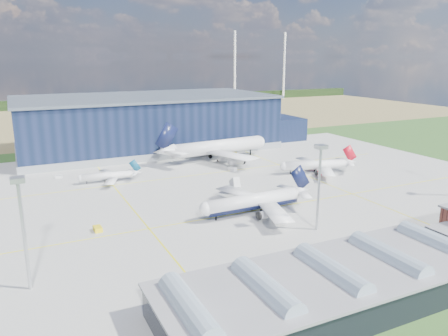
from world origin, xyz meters
TOP-DOWN VIEW (x-y plane):
  - ground at (0.00, 0.00)m, footprint 600.00×600.00m
  - apron at (0.00, 10.00)m, footprint 220.00×160.00m
  - farmland at (0.00, 220.00)m, footprint 600.00×220.00m
  - treeline at (0.00, 300.00)m, footprint 600.00×8.00m
  - hangar at (2.81, 94.80)m, footprint 145.00×62.00m
  - glass_concourse at (-6.45, -60.00)m, footprint 78.00×23.00m
  - light_mast_west at (-60.00, -30.00)m, footprint 2.60×2.60m
  - light_mast_center at (10.00, -30.00)m, footprint 2.60×2.60m
  - airliner_navy at (0.69, -12.00)m, footprint 39.03×38.22m
  - airliner_red at (45.38, 17.18)m, footprint 39.68×39.19m
  - airliner_widebody at (20.87, 55.00)m, footprint 59.97×58.87m
  - airliner_regional at (-30.84, 40.00)m, footprint 25.37×24.91m
  - gse_tug_a at (-42.60, -5.75)m, footprint 2.12×3.29m
  - gse_cart_a at (17.87, 34.94)m, footprint 3.29×3.85m
  - gse_tug_c at (32.13, 62.00)m, footprint 2.35×3.42m
  - gse_cart_b at (-46.41, 53.86)m, footprint 2.92×2.21m
  - airstair at (5.73, 9.22)m, footprint 3.18×5.86m
  - car_a at (7.13, -48.00)m, footprint 3.74×1.94m
  - car_b at (3.68, -40.38)m, footprint 3.54×1.62m

SIDE VIEW (x-z plane):
  - ground at x=0.00m, z-range 0.00..0.00m
  - farmland at x=0.00m, z-range -0.01..0.01m
  - apron at x=0.00m, z-range -0.01..0.07m
  - car_b at x=3.68m, z-range 0.00..1.12m
  - gse_cart_b at x=-46.41m, z-range 0.00..1.15m
  - car_a at x=7.13m, z-range 0.00..1.21m
  - gse_tug_a at x=-42.60m, z-range 0.00..1.33m
  - gse_tug_c at x=32.13m, z-range 0.00..1.41m
  - gse_cart_a at x=17.87m, z-range 0.00..1.41m
  - airstair at x=5.73m, z-range 0.00..3.55m
  - glass_concourse at x=-6.45m, z-range -0.61..7.99m
  - airliner_regional at x=-30.84m, z-range 0.00..7.60m
  - treeline at x=0.00m, z-range 0.00..8.00m
  - airliner_red at x=45.38m, z-range 0.00..10.58m
  - airliner_navy at x=0.69m, z-range 0.00..12.44m
  - airliner_widebody at x=20.87m, z-range 0.00..18.14m
  - hangar at x=2.81m, z-range -1.43..24.67m
  - light_mast_west at x=-60.00m, z-range 3.93..26.93m
  - light_mast_center at x=10.00m, z-range 3.93..26.93m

